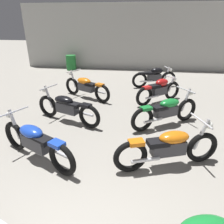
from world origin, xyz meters
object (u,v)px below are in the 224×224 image
(motorcycle_left_row_1, at_px, (35,141))
(motorcycle_left_row_3, at_px, (86,87))
(motorcycle_right_row_2, at_px, (166,110))
(motorcycle_left_row_2, at_px, (67,107))
(motorcycle_right_row_3, at_px, (159,90))
(oil_drum, at_px, (71,63))
(motorcycle_right_row_4, at_px, (155,77))
(motorcycle_right_row_1, at_px, (169,147))

(motorcycle_left_row_1, height_order, motorcycle_left_row_3, same)
(motorcycle_left_row_1, bearing_deg, motorcycle_right_row_2, 35.35)
(motorcycle_right_row_2, bearing_deg, motorcycle_left_row_2, -176.94)
(motorcycle_right_row_2, height_order, motorcycle_right_row_3, motorcycle_right_row_2)
(motorcycle_left_row_2, bearing_deg, motorcycle_right_row_3, 35.88)
(motorcycle_left_row_1, bearing_deg, motorcycle_left_row_2, 89.13)
(motorcycle_left_row_3, height_order, motorcycle_right_row_3, motorcycle_left_row_3)
(motorcycle_right_row_3, distance_m, oil_drum, 6.71)
(motorcycle_right_row_4, bearing_deg, motorcycle_left_row_3, -145.27)
(motorcycle_right_row_2, distance_m, motorcycle_right_row_4, 3.65)
(motorcycle_left_row_1, distance_m, motorcycle_right_row_4, 6.21)
(motorcycle_left_row_3, bearing_deg, motorcycle_right_row_3, -1.62)
(oil_drum, bearing_deg, motorcycle_right_row_3, -44.98)
(motorcycle_left_row_1, bearing_deg, oil_drum, 103.47)
(motorcycle_left_row_2, bearing_deg, motorcycle_left_row_1, -90.87)
(motorcycle_left_row_2, bearing_deg, oil_drum, 107.17)
(motorcycle_left_row_1, xyz_separation_m, motorcycle_right_row_4, (2.64, 5.62, 0.01))
(motorcycle_left_row_1, relative_size, motorcycle_right_row_3, 1.23)
(motorcycle_right_row_4, height_order, oil_drum, motorcycle_right_row_4)
(motorcycle_left_row_3, bearing_deg, motorcycle_right_row_4, 34.73)
(motorcycle_left_row_2, xyz_separation_m, motorcycle_left_row_3, (0.04, 2.02, 0.00))
(motorcycle_right_row_2, height_order, motorcycle_right_row_4, motorcycle_right_row_2)
(motorcycle_right_row_4, bearing_deg, motorcycle_right_row_3, -87.80)
(motorcycle_right_row_4, relative_size, oil_drum, 2.25)
(motorcycle_right_row_4, bearing_deg, motorcycle_right_row_2, -87.89)
(motorcycle_right_row_2, xyz_separation_m, oil_drum, (-4.81, 6.54, -0.03))
(motorcycle_right_row_2, distance_m, motorcycle_right_row_3, 1.79)
(motorcycle_right_row_3, bearing_deg, motorcycle_right_row_1, -91.09)
(motorcycle_left_row_1, height_order, oil_drum, motorcycle_left_row_1)
(motorcycle_right_row_1, xyz_separation_m, motorcycle_right_row_4, (-0.00, 5.45, 0.01))
(motorcycle_right_row_2, bearing_deg, motorcycle_left_row_1, -144.65)
(motorcycle_left_row_2, distance_m, motorcycle_left_row_3, 2.02)
(motorcycle_left_row_1, xyz_separation_m, motorcycle_left_row_2, (0.03, 1.82, 0.00))
(motorcycle_right_row_1, bearing_deg, motorcycle_left_row_1, -176.40)
(motorcycle_right_row_4, xyz_separation_m, oil_drum, (-4.68, 2.88, -0.03))
(motorcycle_left_row_3, relative_size, motorcycle_right_row_2, 1.05)
(motorcycle_right_row_3, xyz_separation_m, oil_drum, (-4.75, 4.74, -0.03))
(motorcycle_left_row_1, xyz_separation_m, motorcycle_left_row_3, (0.06, 3.83, 0.00))
(motorcycle_left_row_3, bearing_deg, motorcycle_left_row_1, -90.96)
(motorcycle_right_row_3, distance_m, motorcycle_right_row_4, 1.86)
(motorcycle_right_row_4, bearing_deg, oil_drum, 148.34)
(motorcycle_right_row_3, bearing_deg, motorcycle_right_row_2, -87.99)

